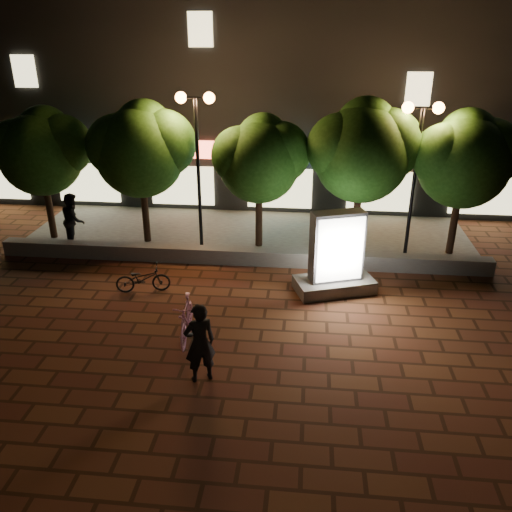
# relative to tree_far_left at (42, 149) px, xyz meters

# --- Properties ---
(ground) EXTENTS (80.00, 80.00, 0.00)m
(ground) POSITION_rel_tree_far_left_xyz_m (6.95, -5.46, -3.29)
(ground) COLOR #57311B
(ground) RESTS_ON ground
(retaining_wall) EXTENTS (16.00, 0.45, 0.50)m
(retaining_wall) POSITION_rel_tree_far_left_xyz_m (6.95, -1.46, -3.04)
(retaining_wall) COLOR slate
(retaining_wall) RESTS_ON ground
(sidewalk) EXTENTS (16.00, 5.00, 0.08)m
(sidewalk) POSITION_rel_tree_far_left_xyz_m (6.95, 1.04, -3.25)
(sidewalk) COLOR slate
(sidewalk) RESTS_ON ground
(building_block) EXTENTS (28.00, 8.12, 11.30)m
(building_block) POSITION_rel_tree_far_left_xyz_m (6.94, 7.53, 1.70)
(building_block) COLOR black
(building_block) RESTS_ON ground
(tree_far_left) EXTENTS (3.36, 2.80, 4.63)m
(tree_far_left) POSITION_rel_tree_far_left_xyz_m (0.00, 0.00, 0.00)
(tree_far_left) COLOR black
(tree_far_left) RESTS_ON sidewalk
(tree_left) EXTENTS (3.60, 3.00, 4.89)m
(tree_left) POSITION_rel_tree_far_left_xyz_m (3.50, 0.00, 0.15)
(tree_left) COLOR black
(tree_left) RESTS_ON sidewalk
(tree_mid) EXTENTS (3.24, 2.70, 4.50)m
(tree_mid) POSITION_rel_tree_far_left_xyz_m (7.50, -0.00, -0.08)
(tree_mid) COLOR black
(tree_mid) RESTS_ON sidewalk
(tree_right) EXTENTS (3.72, 3.10, 5.07)m
(tree_right) POSITION_rel_tree_far_left_xyz_m (10.80, 0.00, 0.27)
(tree_right) COLOR black
(tree_right) RESTS_ON sidewalk
(tree_far_right) EXTENTS (3.48, 2.90, 4.76)m
(tree_far_right) POSITION_rel_tree_far_left_xyz_m (14.00, 0.00, 0.08)
(tree_far_right) COLOR black
(tree_far_right) RESTS_ON sidewalk
(street_lamp_left) EXTENTS (1.26, 0.36, 5.18)m
(street_lamp_left) POSITION_rel_tree_far_left_xyz_m (5.45, -0.26, 0.74)
(street_lamp_left) COLOR black
(street_lamp_left) RESTS_ON sidewalk
(street_lamp_right) EXTENTS (1.26, 0.36, 4.98)m
(street_lamp_right) POSITION_rel_tree_far_left_xyz_m (12.45, -0.26, 0.60)
(street_lamp_right) COLOR black
(street_lamp_right) RESTS_ON sidewalk
(ad_kiosk) EXTENTS (2.51, 1.82, 2.45)m
(ad_kiosk) POSITION_rel_tree_far_left_xyz_m (9.97, -3.08, -2.31)
(ad_kiosk) COLOR slate
(ad_kiosk) RESTS_ON ground
(scooter_pink) EXTENTS (0.64, 1.83, 1.08)m
(scooter_pink) POSITION_rel_tree_far_left_xyz_m (6.23, -6.00, -2.75)
(scooter_pink) COLOR #E18FCD
(scooter_pink) RESTS_ON ground
(rider) EXTENTS (0.82, 0.72, 1.89)m
(rider) POSITION_rel_tree_far_left_xyz_m (6.91, -7.63, -2.35)
(rider) COLOR black
(rider) RESTS_ON ground
(scooter_parked) EXTENTS (1.66, 0.89, 0.83)m
(scooter_parked) POSITION_rel_tree_far_left_xyz_m (4.41, -3.71, -2.88)
(scooter_parked) COLOR black
(scooter_parked) RESTS_ON ground
(pedestrian) EXTENTS (1.00, 1.12, 1.90)m
(pedestrian) POSITION_rel_tree_far_left_xyz_m (1.12, -0.76, -2.26)
(pedestrian) COLOR black
(pedestrian) RESTS_ON sidewalk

